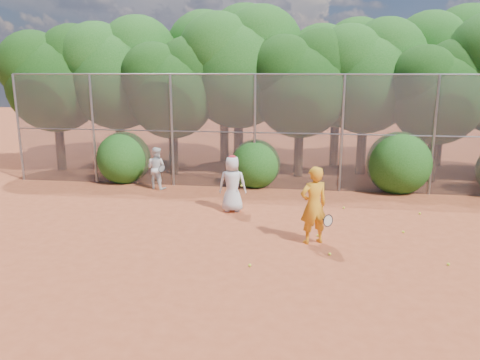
# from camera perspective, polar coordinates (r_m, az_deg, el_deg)

# --- Properties ---
(ground) EXTENTS (80.00, 80.00, 0.00)m
(ground) POSITION_cam_1_polar(r_m,az_deg,el_deg) (11.05, 3.26, -8.67)
(ground) COLOR #9D4223
(ground) RESTS_ON ground
(fence_back) EXTENTS (20.05, 0.09, 4.03)m
(fence_back) POSITION_cam_1_polar(r_m,az_deg,el_deg) (16.38, 4.88, 5.90)
(fence_back) COLOR gray
(fence_back) RESTS_ON ground
(tree_0) EXTENTS (4.38, 3.81, 6.00)m
(tree_0) POSITION_cam_1_polar(r_m,az_deg,el_deg) (20.98, -21.53, 11.78)
(tree_0) COLOR black
(tree_0) RESTS_ON ground
(tree_1) EXTENTS (4.64, 4.03, 6.35)m
(tree_1) POSITION_cam_1_polar(r_m,az_deg,el_deg) (20.33, -14.58, 12.90)
(tree_1) COLOR black
(tree_1) RESTS_ON ground
(tree_2) EXTENTS (3.99, 3.47, 5.47)m
(tree_2) POSITION_cam_1_polar(r_m,az_deg,el_deg) (18.84, -8.18, 11.43)
(tree_2) COLOR black
(tree_2) RESTS_ON ground
(tree_3) EXTENTS (4.89, 4.26, 6.70)m
(tree_3) POSITION_cam_1_polar(r_m,az_deg,el_deg) (19.28, 0.02, 14.01)
(tree_3) COLOR black
(tree_3) RESTS_ON ground
(tree_4) EXTENTS (4.19, 3.64, 5.73)m
(tree_4) POSITION_cam_1_polar(r_m,az_deg,el_deg) (18.47, 7.57, 11.96)
(tree_4) COLOR black
(tree_4) RESTS_ON ground
(tree_5) EXTENTS (4.51, 3.92, 6.17)m
(tree_5) POSITION_cam_1_polar(r_m,az_deg,el_deg) (19.39, 15.24, 12.53)
(tree_5) COLOR black
(tree_5) RESTS_ON ground
(tree_6) EXTENTS (3.86, 3.36, 5.29)m
(tree_6) POSITION_cam_1_polar(r_m,az_deg,el_deg) (18.85, 23.14, 10.18)
(tree_6) COLOR black
(tree_6) RESTS_ON ground
(tree_9) EXTENTS (4.83, 4.20, 6.62)m
(tree_9) POSITION_cam_1_polar(r_m,az_deg,el_deg) (22.84, -14.69, 13.31)
(tree_9) COLOR black
(tree_9) RESTS_ON ground
(tree_10) EXTENTS (5.15, 4.48, 7.06)m
(tree_10) POSITION_cam_1_polar(r_m,az_deg,el_deg) (21.62, -1.80, 14.52)
(tree_10) COLOR black
(tree_10) RESTS_ON ground
(tree_11) EXTENTS (4.64, 4.03, 6.35)m
(tree_11) POSITION_cam_1_polar(r_m,az_deg,el_deg) (20.90, 11.97, 13.03)
(tree_11) COLOR black
(tree_11) RESTS_ON ground
(tree_12) EXTENTS (5.02, 4.37, 6.88)m
(tree_12) POSITION_cam_1_polar(r_m,az_deg,el_deg) (22.21, 23.91, 13.10)
(tree_12) COLOR black
(tree_12) RESTS_ON ground
(bush_0) EXTENTS (2.00, 2.00, 2.00)m
(bush_0) POSITION_cam_1_polar(r_m,az_deg,el_deg) (18.17, -13.99, 2.91)
(bush_0) COLOR #184B12
(bush_0) RESTS_ON ground
(bush_1) EXTENTS (1.80, 1.80, 1.80)m
(bush_1) POSITION_cam_1_polar(r_m,az_deg,el_deg) (16.94, 1.89, 2.23)
(bush_1) COLOR #184B12
(bush_1) RESTS_ON ground
(bush_2) EXTENTS (2.20, 2.20, 2.20)m
(bush_2) POSITION_cam_1_polar(r_m,az_deg,el_deg) (17.08, 18.81, 2.31)
(bush_2) COLOR #184B12
(bush_2) RESTS_ON ground
(player_yellow) EXTENTS (0.90, 0.72, 1.91)m
(player_yellow) POSITION_cam_1_polar(r_m,az_deg,el_deg) (11.39, 8.96, -3.07)
(player_yellow) COLOR orange
(player_yellow) RESTS_ON ground
(player_teen) EXTENTS (0.84, 0.57, 1.71)m
(player_teen) POSITION_cam_1_polar(r_m,az_deg,el_deg) (13.86, -0.93, -0.45)
(player_teen) COLOR silver
(player_teen) RESTS_ON ground
(player_white) EXTENTS (0.91, 0.83, 1.50)m
(player_white) POSITION_cam_1_polar(r_m,az_deg,el_deg) (16.84, -10.15, 1.45)
(player_white) COLOR silver
(player_white) RESTS_ON ground
(ball_0) EXTENTS (0.07, 0.07, 0.07)m
(ball_0) POSITION_cam_1_polar(r_m,az_deg,el_deg) (12.92, 19.28, -5.99)
(ball_0) COLOR #C4DA27
(ball_0) RESTS_ON ground
(ball_1) EXTENTS (0.07, 0.07, 0.07)m
(ball_1) POSITION_cam_1_polar(r_m,az_deg,el_deg) (14.71, 21.07, -3.82)
(ball_1) COLOR #C4DA27
(ball_1) RESTS_ON ground
(ball_2) EXTENTS (0.07, 0.07, 0.07)m
(ball_2) POSITION_cam_1_polar(r_m,az_deg,el_deg) (10.99, 10.88, -8.84)
(ball_2) COLOR #C4DA27
(ball_2) RESTS_ON ground
(ball_3) EXTENTS (0.07, 0.07, 0.07)m
(ball_3) POSITION_cam_1_polar(r_m,az_deg,el_deg) (11.20, 24.06, -9.36)
(ball_3) COLOR #C4DA27
(ball_3) RESTS_ON ground
(ball_4) EXTENTS (0.07, 0.07, 0.07)m
(ball_4) POSITION_cam_1_polar(r_m,az_deg,el_deg) (12.11, 9.47, -6.68)
(ball_4) COLOR #C4DA27
(ball_4) RESTS_ON ground
(ball_5) EXTENTS (0.07, 0.07, 0.07)m
(ball_5) POSITION_cam_1_polar(r_m,az_deg,el_deg) (14.64, 12.54, -3.32)
(ball_5) COLOR #C4DA27
(ball_5) RESTS_ON ground
(ball_6) EXTENTS (0.07, 0.07, 0.07)m
(ball_6) POSITION_cam_1_polar(r_m,az_deg,el_deg) (10.21, 1.20, -10.35)
(ball_6) COLOR #C4DA27
(ball_6) RESTS_ON ground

